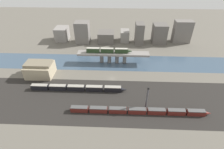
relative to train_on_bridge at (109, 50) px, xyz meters
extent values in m
plane|color=#666056|center=(3.82, -22.72, -11.38)|extent=(400.00, 400.00, 0.00)
cube|color=#282623|center=(3.82, -46.72, -11.38)|extent=(280.00, 42.00, 0.01)
cube|color=#3D5166|center=(3.82, 0.00, -11.38)|extent=(320.00, 25.69, 0.01)
cube|color=gray|center=(3.82, 0.00, -2.75)|extent=(59.13, 7.56, 1.66)
cylinder|color=slate|center=(-5.82, 0.00, -7.48)|extent=(3.02, 3.02, 7.80)
cylinder|color=slate|center=(0.61, 0.00, -7.48)|extent=(3.02, 3.02, 7.80)
cylinder|color=slate|center=(7.03, 0.00, -7.48)|extent=(3.02, 3.02, 7.80)
cylinder|color=slate|center=(13.45, 0.00, -7.48)|extent=(3.02, 3.02, 7.80)
cube|color=#23381E|center=(-12.75, 0.00, -0.16)|extent=(10.67, 2.65, 3.53)
cube|color=#B7B2A3|center=(-12.75, 0.00, 1.81)|extent=(10.25, 2.43, 0.40)
cube|color=#23381E|center=(-1.14, 0.00, -0.16)|extent=(10.67, 2.65, 3.53)
cube|color=#B7B2A3|center=(-1.14, 0.00, 1.81)|extent=(10.25, 2.43, 0.40)
cube|color=#23381E|center=(10.47, 0.00, -0.16)|extent=(10.67, 2.65, 3.53)
cube|color=#B7B2A3|center=(10.47, 0.00, 1.81)|extent=(10.25, 2.43, 0.40)
cone|color=#23381E|center=(17.68, 0.00, -0.33)|extent=(3.74, 2.38, 2.38)
cube|color=#5B1E19|center=(-13.99, -56.51, -9.87)|extent=(10.29, 2.94, 3.02)
cube|color=#4C4C4C|center=(-13.99, -56.51, -8.16)|extent=(9.88, 2.71, 0.40)
cube|color=#5B1E19|center=(-2.75, -56.51, -9.87)|extent=(10.29, 2.94, 3.02)
cube|color=#4C4C4C|center=(-2.75, -56.51, -8.16)|extent=(9.88, 2.71, 0.40)
cube|color=#5B1E19|center=(8.50, -56.51, -9.87)|extent=(10.29, 2.94, 3.02)
cube|color=#4C4C4C|center=(8.50, -56.51, -8.16)|extent=(9.88, 2.71, 0.40)
cube|color=#5B1E19|center=(19.74, -56.51, -9.87)|extent=(10.29, 2.94, 3.02)
cube|color=#4C4C4C|center=(19.74, -56.51, -8.16)|extent=(9.88, 2.71, 0.40)
cube|color=#5B1E19|center=(30.99, -56.51, -9.87)|extent=(10.29, 2.94, 3.02)
cube|color=#4C4C4C|center=(30.99, -56.51, -8.16)|extent=(9.88, 2.71, 0.40)
cube|color=#5B1E19|center=(42.23, -56.51, -9.87)|extent=(10.29, 2.94, 3.02)
cube|color=#4C4C4C|center=(42.23, -56.51, -8.16)|extent=(9.88, 2.71, 0.40)
cube|color=#5B1E19|center=(53.48, -56.51, -9.87)|extent=(10.29, 2.94, 3.02)
cube|color=#4C4C4C|center=(53.48, -56.51, -8.16)|extent=(9.88, 2.71, 0.40)
cone|color=#5B1E19|center=(60.42, -56.51, -10.02)|extent=(3.60, 2.65, 2.65)
cube|color=black|center=(-44.96, -37.57, -9.66)|extent=(11.43, 2.97, 3.45)
cube|color=#9E998E|center=(-44.96, -37.57, -7.73)|extent=(10.97, 2.73, 0.40)
cube|color=black|center=(-32.48, -37.57, -9.66)|extent=(11.43, 2.97, 3.45)
cube|color=#9E998E|center=(-32.48, -37.57, -7.73)|extent=(10.97, 2.73, 0.40)
cube|color=black|center=(-20.00, -37.57, -9.66)|extent=(11.43, 2.97, 3.45)
cube|color=#9E998E|center=(-20.00, -37.57, -7.73)|extent=(10.97, 2.73, 0.40)
cube|color=black|center=(-7.52, -37.57, -9.66)|extent=(11.43, 2.97, 3.45)
cube|color=#9E998E|center=(-7.52, -37.57, -7.73)|extent=(10.97, 2.73, 0.40)
cube|color=black|center=(4.96, -37.57, -9.66)|extent=(11.43, 2.97, 3.45)
cube|color=#9E998E|center=(4.96, -37.57, -7.73)|extent=(10.97, 2.73, 0.40)
cone|color=black|center=(12.68, -37.57, -9.83)|extent=(4.00, 2.67, 2.67)
cube|color=tan|center=(-50.59, -20.64, -6.80)|extent=(19.39, 15.14, 9.16)
cube|color=#7C725C|center=(-50.59, -20.64, -1.22)|extent=(19.00, 10.60, 2.01)
cylinder|color=#4C4C51|center=(25.30, -52.11, -4.17)|extent=(1.06, 1.06, 14.42)
cube|color=black|center=(25.30, -52.11, 3.64)|extent=(1.00, 0.70, 1.20)
cube|color=gray|center=(-51.91, 45.30, -4.64)|extent=(12.44, 15.70, 13.48)
cube|color=slate|center=(-28.82, 40.11, -0.65)|extent=(13.86, 12.70, 21.46)
cube|color=#605B56|center=(-5.07, 42.19, -6.02)|extent=(16.07, 15.82, 10.73)
cube|color=gray|center=(14.34, 45.18, -5.74)|extent=(8.80, 13.73, 11.28)
cube|color=#605B56|center=(28.67, 40.24, -0.95)|extent=(8.09, 13.46, 20.86)
cube|color=#605B56|center=(49.30, 43.08, -1.80)|extent=(13.61, 13.75, 19.17)
cube|color=slate|center=(72.58, 45.40, -0.31)|extent=(17.61, 9.51, 22.13)
camera|label=1|loc=(8.13, -128.01, 65.72)|focal=28.00mm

